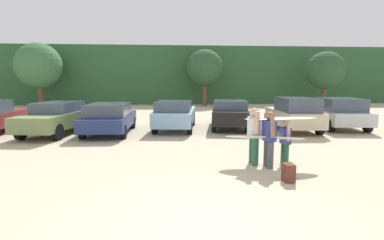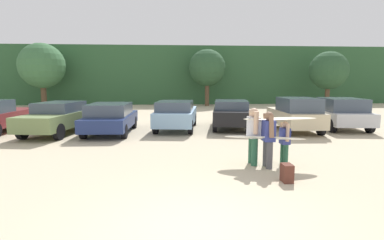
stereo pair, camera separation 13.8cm
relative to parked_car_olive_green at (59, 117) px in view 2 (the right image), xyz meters
name	(u,v)px [view 2 (the right image)]	position (x,y,z in m)	size (l,w,h in m)	color
ground_plane	(198,233)	(5.69, -9.87, -0.79)	(120.00, 120.00, 0.00)	#C1B293
hillside_ridge	(174,76)	(5.69, 23.05, 2.26)	(108.00, 12.00, 6.10)	#2D5633
tree_far_right	(42,66)	(-6.67, 14.74, 3.05)	(4.17, 4.17, 5.94)	brown
tree_far_left	(207,68)	(8.83, 15.07, 2.92)	(3.56, 3.56, 5.51)	brown
tree_center_left	(329,71)	(20.27, 13.47, 2.64)	(3.60, 3.60, 5.24)	brown
parked_car_olive_green	(59,117)	(0.00, 0.00, 0.00)	(2.50, 5.00, 1.48)	#6B7F4C
parked_car_navy	(111,117)	(2.41, -0.17, -0.03)	(2.05, 4.40, 1.43)	navy
parked_car_sky_blue	(176,114)	(5.52, 0.70, 0.00)	(2.39, 4.54, 1.48)	#84ADD1
parked_car_black	(231,113)	(8.40, 0.97, 0.00)	(2.48, 4.50, 1.47)	black
parked_car_champagne	(296,114)	(11.36, -0.23, 0.07)	(1.92, 4.00, 1.67)	beige
parked_car_silver	(340,113)	(14.01, 0.38, 0.05)	(2.40, 4.14, 1.59)	silver
person_adult	(268,136)	(8.02, -6.25, 0.12)	(0.31, 0.69, 1.61)	#4C4C51
person_child	(285,140)	(8.61, -5.97, -0.06)	(0.25, 0.55, 1.29)	#26593F
person_companion	(253,133)	(7.68, -5.91, 0.16)	(0.32, 0.64, 1.69)	#26593F
surfboard_white	(264,138)	(7.94, -6.10, 0.05)	(2.39, 1.21, 0.23)	white
surfboard_cream	(280,119)	(8.48, -5.91, 0.58)	(2.27, 0.74, 0.09)	beige
backpack_dropped	(287,173)	(8.09, -7.52, -0.56)	(0.24, 0.34, 0.45)	#592D23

